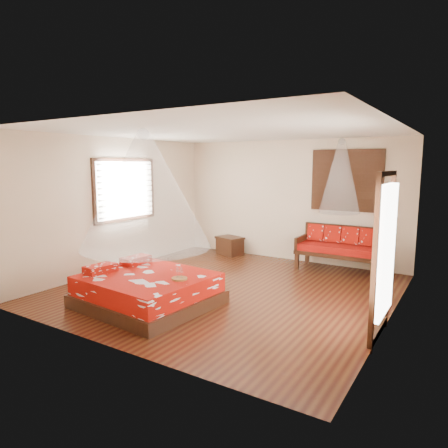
{
  "coord_description": "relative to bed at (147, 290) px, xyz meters",
  "views": [
    {
      "loc": [
        3.66,
        -5.96,
        2.24
      ],
      "look_at": [
        -0.22,
        0.22,
        1.15
      ],
      "focal_mm": 32.0,
      "sensor_mm": 36.0,
      "label": 1
    }
  ],
  "objects": [
    {
      "name": "storage_chest",
      "position": [
        -0.77,
        3.83,
        -0.02
      ],
      "size": [
        0.75,
        0.64,
        0.44
      ],
      "rotation": [
        0.0,
        0.0,
        -0.3
      ],
      "color": "black",
      "rests_on": "floor"
    },
    {
      "name": "window_left",
      "position": [
        -2.04,
        1.58,
        1.45
      ],
      "size": [
        0.1,
        1.74,
        1.34
      ],
      "color": "black",
      "rests_on": "wall_left"
    },
    {
      "name": "mosquito_net_main",
      "position": [
        0.02,
        -0.0,
        1.6
      ],
      "size": [
        2.03,
        2.03,
        1.8
      ],
      "primitive_type": "cone",
      "color": "white",
      "rests_on": "ceiling"
    },
    {
      "name": "mosquito_net_daybed",
      "position": [
        2.0,
        3.63,
        1.75
      ],
      "size": [
        0.83,
        0.83,
        1.5
      ],
      "primitive_type": "cone",
      "color": "white",
      "rests_on": "ceiling"
    },
    {
      "name": "room",
      "position": [
        0.67,
        1.38,
        1.15
      ],
      "size": [
        5.54,
        5.54,
        2.84
      ],
      "color": "black",
      "rests_on": "ground"
    },
    {
      "name": "daybed",
      "position": [
        2.0,
        3.76,
        0.27
      ],
      "size": [
        1.69,
        0.75,
        0.94
      ],
      "color": "black",
      "rests_on": "floor"
    },
    {
      "name": "glazed_door",
      "position": [
        3.39,
        0.78,
        0.82
      ],
      "size": [
        0.08,
        1.02,
        2.16
      ],
      "color": "black",
      "rests_on": "floor"
    },
    {
      "name": "wine_tray",
      "position": [
        0.62,
        0.06,
        0.3
      ],
      "size": [
        0.24,
        0.24,
        0.2
      ],
      "rotation": [
        0.0,
        0.0,
        -0.05
      ],
      "color": "brown",
      "rests_on": "bed"
    },
    {
      "name": "bed",
      "position": [
        0.0,
        0.0,
        0.0
      ],
      "size": [
        2.09,
        1.92,
        0.63
      ],
      "rotation": [
        0.0,
        0.0,
        -0.08
      ],
      "color": "black",
      "rests_on": "floor"
    },
    {
      "name": "shutter_panel",
      "position": [
        2.0,
        4.1,
        1.65
      ],
      "size": [
        1.52,
        0.06,
        1.32
      ],
      "color": "black",
      "rests_on": "wall_back"
    }
  ]
}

